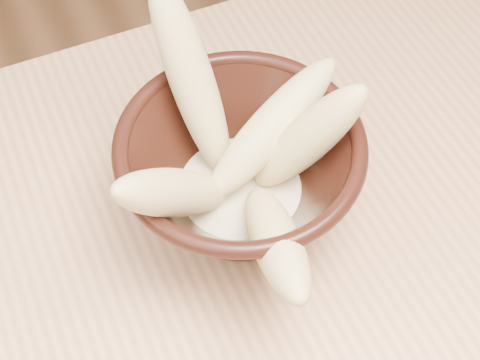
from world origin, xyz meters
The scene contains 7 objects.
bowl centered at (0.08, 0.13, 0.81)m, with size 0.20×0.20×0.11m.
milk_puddle centered at (0.08, 0.13, 0.79)m, with size 0.11×0.11×0.02m, color beige.
banana_upright centered at (0.07, 0.20, 0.87)m, with size 0.04×0.04×0.18m, color #D1C27C.
banana_left centered at (0.02, 0.11, 0.85)m, with size 0.04×0.04×0.16m, color #D1C27C.
banana_right centered at (0.13, 0.12, 0.85)m, with size 0.04×0.04×0.14m, color #D1C27C.
banana_across centered at (0.12, 0.15, 0.84)m, with size 0.04×0.04×0.16m, color #D1C27C.
banana_front centered at (0.07, 0.05, 0.83)m, with size 0.04×0.04×0.16m, color #D1C27C.
Camera 1 is at (-0.05, -0.16, 1.27)m, focal length 50.00 mm.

